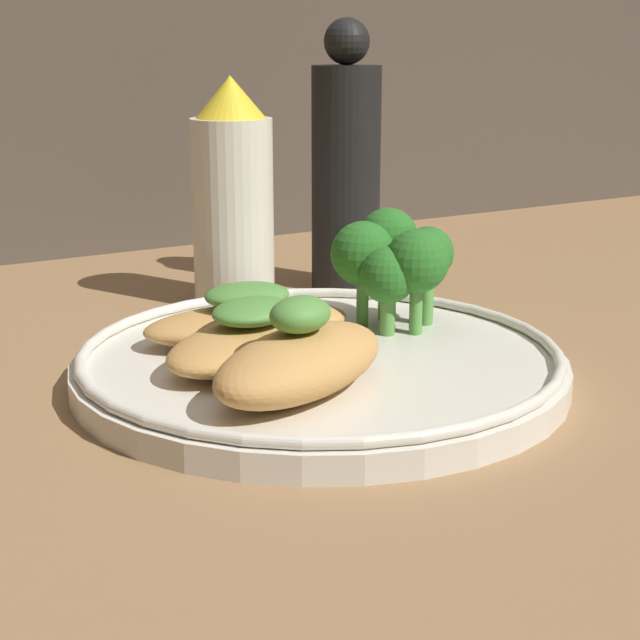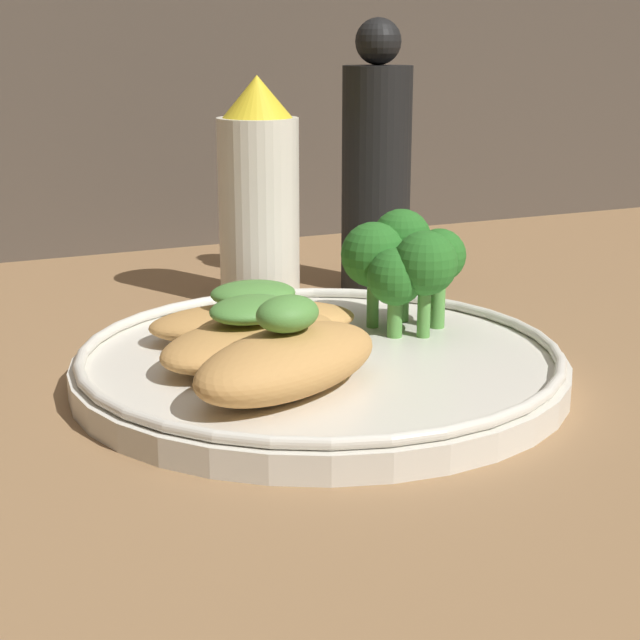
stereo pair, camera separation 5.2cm
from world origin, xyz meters
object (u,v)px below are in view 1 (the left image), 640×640
(plate, at_px, (320,363))
(sauce_bottle, at_px, (233,197))
(broccoli_bunch, at_px, (394,257))
(pepper_grinder, at_px, (346,169))

(plate, xyz_separation_m, sauce_bottle, (0.03, 0.17, 0.06))
(broccoli_bunch, xyz_separation_m, pepper_grinder, (0.06, 0.15, 0.03))
(sauce_bottle, height_order, pepper_grinder, pepper_grinder)
(broccoli_bunch, relative_size, pepper_grinder, 0.37)
(broccoli_bunch, height_order, sauce_bottle, sauce_bottle)
(broccoli_bunch, distance_m, pepper_grinder, 0.16)
(sauce_bottle, xyz_separation_m, pepper_grinder, (0.09, 0.00, 0.01))
(plate, height_order, broccoli_bunch, broccoli_bunch)
(plate, bearing_deg, broccoli_bunch, 21.83)
(plate, xyz_separation_m, pepper_grinder, (0.12, 0.17, 0.08))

